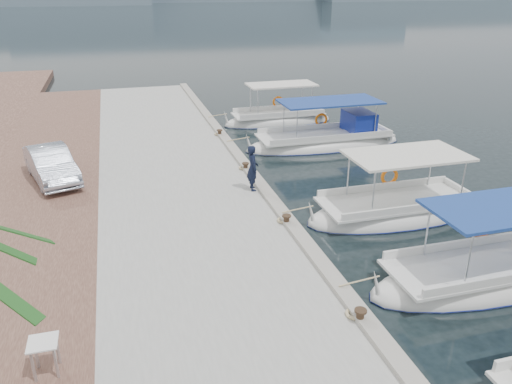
# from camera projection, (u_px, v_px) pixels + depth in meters

# --- Properties ---
(ground) EXTENTS (400.00, 400.00, 0.00)m
(ground) POSITION_uv_depth(u_px,v_px,m) (314.00, 261.00, 14.47)
(ground) COLOR black
(ground) RESTS_ON ground
(concrete_quay) EXTENTS (6.00, 40.00, 0.50)m
(concrete_quay) POSITION_uv_depth(u_px,v_px,m) (185.00, 198.00, 18.05)
(concrete_quay) COLOR #9A9A95
(concrete_quay) RESTS_ON ground
(quay_curb) EXTENTS (0.44, 40.00, 0.12)m
(quay_curb) POSITION_uv_depth(u_px,v_px,m) (259.00, 182.00, 18.63)
(quay_curb) COLOR gray
(quay_curb) RESTS_ON concrete_quay
(cobblestone_strip) EXTENTS (4.00, 40.00, 0.50)m
(cobblestone_strip) POSITION_uv_depth(u_px,v_px,m) (38.00, 214.00, 16.80)
(cobblestone_strip) COLOR brown
(cobblestone_strip) RESTS_ON ground
(fishing_caique_b) EXTENTS (7.33, 2.31, 2.83)m
(fishing_caique_b) POSITION_uv_depth(u_px,v_px,m) (493.00, 277.00, 13.47)
(fishing_caique_b) COLOR silver
(fishing_caique_b) RESTS_ON ground
(fishing_caique_c) EXTENTS (6.55, 2.46, 2.83)m
(fishing_caique_c) POSITION_uv_depth(u_px,v_px,m) (396.00, 212.00, 17.23)
(fishing_caique_c) COLOR silver
(fishing_caique_c) RESTS_ON ground
(fishing_caique_d) EXTENTS (8.02, 2.53, 2.83)m
(fishing_caique_d) POSITION_uv_depth(u_px,v_px,m) (326.00, 142.00, 24.56)
(fishing_caique_d) COLOR silver
(fishing_caique_d) RESTS_ON ground
(fishing_caique_e) EXTENTS (6.32, 2.06, 2.83)m
(fishing_caique_e) POSITION_uv_depth(u_px,v_px,m) (278.00, 121.00, 28.48)
(fishing_caique_e) COLOR silver
(fishing_caique_e) RESTS_ON ground
(mooring_bollards) EXTENTS (0.28, 20.28, 0.33)m
(mooring_bollards) POSITION_uv_depth(u_px,v_px,m) (286.00, 219.00, 15.44)
(mooring_bollards) COLOR black
(mooring_bollards) RESTS_ON concrete_quay
(fisherman) EXTENTS (0.43, 0.63, 1.67)m
(fisherman) POSITION_uv_depth(u_px,v_px,m) (253.00, 168.00, 17.83)
(fisherman) COLOR black
(fisherman) RESTS_ON concrete_quay
(parked_car) EXTENTS (2.42, 4.07, 1.27)m
(parked_car) POSITION_uv_depth(u_px,v_px,m) (51.00, 164.00, 18.76)
(parked_car) COLOR #AAB3C2
(parked_car) RESTS_ON cobblestone_strip
(folding_table) EXTENTS (0.55, 0.55, 0.73)m
(folding_table) POSITION_uv_depth(u_px,v_px,m) (44.00, 350.00, 9.46)
(folding_table) COLOR silver
(folding_table) RESTS_ON cobblestone_strip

